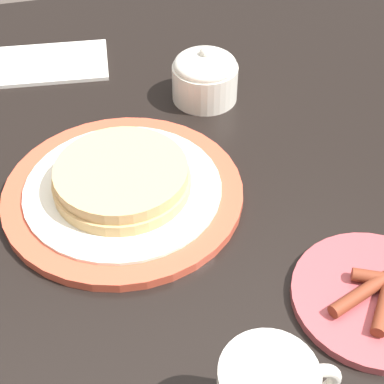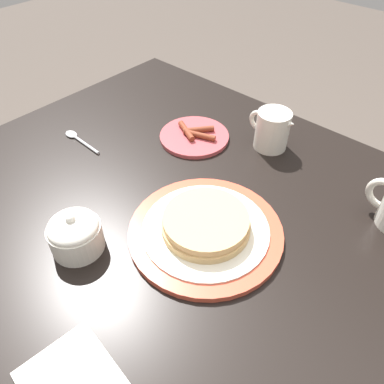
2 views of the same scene
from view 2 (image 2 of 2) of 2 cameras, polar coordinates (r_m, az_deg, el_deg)
The scene contains 6 objects.
dining_table at distance 0.75m, azimuth 2.19°, elevation -15.26°, with size 1.34×1.03×0.74m.
pancake_plate at distance 0.69m, azimuth 2.09°, elevation -5.50°, with size 0.29×0.29×0.05m.
side_plate_bacon at distance 0.93m, azimuth 0.37°, elevation 8.55°, with size 0.17×0.17×0.02m.
creamer_pitcher at distance 0.89m, azimuth 12.17°, elevation 9.33°, with size 0.12×0.08×0.10m.
sugar_bowl at distance 0.68m, azimuth -17.40°, elevation -6.04°, with size 0.09×0.09×0.08m.
spoon at distance 0.96m, azimuth -17.11°, elevation 7.84°, with size 0.13×0.02×0.01m.
Camera 2 is at (-0.24, 0.31, 1.28)m, focal length 35.00 mm.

